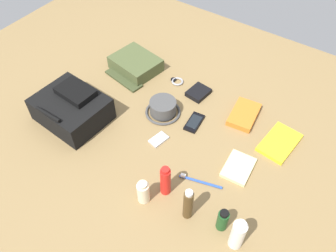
% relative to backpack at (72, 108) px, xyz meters
% --- Properties ---
extents(ground_plane, '(2.64, 2.02, 0.02)m').
position_rel_backpack_xyz_m(ground_plane, '(-0.42, -0.18, -0.08)').
color(ground_plane, olive).
rests_on(ground_plane, ground).
extents(backpack, '(0.33, 0.28, 0.15)m').
position_rel_backpack_xyz_m(backpack, '(0.00, 0.00, 0.00)').
color(backpack, black).
rests_on(backpack, ground_plane).
extents(toiletry_pouch, '(0.27, 0.28, 0.07)m').
position_rel_backpack_xyz_m(toiletry_pouch, '(-0.02, -0.44, -0.03)').
color(toiletry_pouch, '#47512D').
rests_on(toiletry_pouch, ground_plane).
extents(bucket_hat, '(0.17, 0.17, 0.07)m').
position_rel_backpack_xyz_m(bucket_hat, '(-0.33, -0.26, -0.03)').
color(bucket_hat, '#454545').
rests_on(bucket_hat, ground_plane).
extents(toothpaste_tube, '(0.05, 0.05, 0.15)m').
position_rel_backpack_xyz_m(toothpaste_tube, '(-0.91, 0.12, 0.01)').
color(toothpaste_tube, white).
rests_on(toothpaste_tube, ground_plane).
extents(shampoo_bottle, '(0.04, 0.04, 0.11)m').
position_rel_backpack_xyz_m(shampoo_bottle, '(-0.84, 0.09, -0.01)').
color(shampoo_bottle, '#19471E').
rests_on(shampoo_bottle, ground_plane).
extents(cologne_bottle, '(0.04, 0.04, 0.17)m').
position_rel_backpack_xyz_m(cologne_bottle, '(-0.71, 0.12, 0.02)').
color(cologne_bottle, '#473319').
rests_on(cologne_bottle, ground_plane).
extents(sunscreen_spray, '(0.04, 0.04, 0.16)m').
position_rel_backpack_xyz_m(sunscreen_spray, '(-0.59, 0.08, 0.01)').
color(sunscreen_spray, red).
rests_on(sunscreen_spray, ground_plane).
extents(lotion_bottle, '(0.05, 0.05, 0.11)m').
position_rel_backpack_xyz_m(lotion_bottle, '(-0.54, 0.16, -0.01)').
color(lotion_bottle, beige).
rests_on(lotion_bottle, ground_plane).
extents(paperback_novel, '(0.15, 0.22, 0.02)m').
position_rel_backpack_xyz_m(paperback_novel, '(-0.87, -0.40, -0.06)').
color(paperback_novel, yellow).
rests_on(paperback_novel, ground_plane).
extents(travel_guidebook, '(0.14, 0.20, 0.03)m').
position_rel_backpack_xyz_m(travel_guidebook, '(-0.66, -0.46, -0.05)').
color(travel_guidebook, orange).
rests_on(travel_guidebook, ground_plane).
extents(cell_phone, '(0.07, 0.13, 0.01)m').
position_rel_backpack_xyz_m(cell_phone, '(-0.49, -0.29, -0.06)').
color(cell_phone, black).
rests_on(cell_phone, ground_plane).
extents(media_player, '(0.07, 0.09, 0.01)m').
position_rel_backpack_xyz_m(media_player, '(-0.41, -0.11, -0.06)').
color(media_player, '#B7B7BC').
rests_on(media_player, ground_plane).
extents(wristwatch, '(0.07, 0.06, 0.01)m').
position_rel_backpack_xyz_m(wristwatch, '(-0.26, -0.49, -0.06)').
color(wristwatch, '#99999E').
rests_on(wristwatch, ground_plane).
extents(toothbrush, '(0.18, 0.06, 0.02)m').
position_rel_backpack_xyz_m(toothbrush, '(-0.67, -0.03, -0.06)').
color(toothbrush, blue).
rests_on(toothbrush, ground_plane).
extents(wallet, '(0.10, 0.12, 0.02)m').
position_rel_backpack_xyz_m(wallet, '(-0.40, -0.47, -0.05)').
color(wallet, black).
rests_on(wallet, ground_plane).
extents(notepad, '(0.12, 0.16, 0.02)m').
position_rel_backpack_xyz_m(notepad, '(-0.78, -0.17, -0.06)').
color(notepad, beige).
rests_on(notepad, ground_plane).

